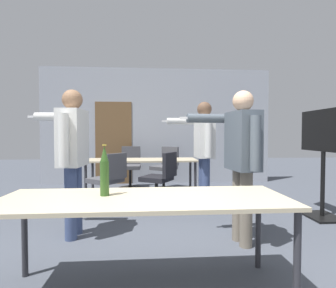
{
  "coord_description": "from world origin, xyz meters",
  "views": [
    {
      "loc": [
        -0.22,
        -1.5,
        1.22
      ],
      "look_at": [
        0.04,
        2.08,
        1.1
      ],
      "focal_mm": 28.0,
      "sensor_mm": 36.0,
      "label": 1
    }
  ],
  "objects_px": {
    "tv_screen": "(323,151)",
    "beer_bottle": "(105,172)",
    "person_near_casual": "(203,145)",
    "office_chair_mid_tucked": "(130,168)",
    "office_chair_near_pushed": "(108,182)",
    "person_center_tall": "(72,149)",
    "office_chair_far_right": "(166,169)",
    "person_right_polo": "(241,152)",
    "office_chair_far_left": "(160,181)"
  },
  "relations": [
    {
      "from": "beer_bottle",
      "to": "person_center_tall",
      "type": "bearing_deg",
      "value": 117.0
    },
    {
      "from": "tv_screen",
      "to": "office_chair_far_right",
      "type": "relative_size",
      "value": 1.69
    },
    {
      "from": "office_chair_near_pushed",
      "to": "tv_screen",
      "type": "bearing_deg",
      "value": -64.96
    },
    {
      "from": "person_center_tall",
      "to": "office_chair_near_pushed",
      "type": "bearing_deg",
      "value": -7.61
    },
    {
      "from": "office_chair_near_pushed",
      "to": "person_center_tall",
      "type": "bearing_deg",
      "value": -153.36
    },
    {
      "from": "person_right_polo",
      "to": "office_chair_mid_tucked",
      "type": "distance_m",
      "value": 3.56
    },
    {
      "from": "person_right_polo",
      "to": "person_near_casual",
      "type": "relative_size",
      "value": 0.97
    },
    {
      "from": "office_chair_far_right",
      "to": "beer_bottle",
      "type": "distance_m",
      "value": 3.9
    },
    {
      "from": "person_right_polo",
      "to": "person_near_casual",
      "type": "xyz_separation_m",
      "value": [
        -0.14,
        1.37,
        0.03
      ]
    },
    {
      "from": "office_chair_near_pushed",
      "to": "office_chair_far_left",
      "type": "distance_m",
      "value": 0.88
    },
    {
      "from": "office_chair_mid_tucked",
      "to": "office_chair_far_left",
      "type": "height_order",
      "value": "office_chair_mid_tucked"
    },
    {
      "from": "person_center_tall",
      "to": "beer_bottle",
      "type": "xyz_separation_m",
      "value": [
        0.57,
        -1.12,
        -0.12
      ]
    },
    {
      "from": "tv_screen",
      "to": "office_chair_far_left",
      "type": "xyz_separation_m",
      "value": [
        -2.37,
        0.83,
        -0.55
      ]
    },
    {
      "from": "office_chair_far_right",
      "to": "tv_screen",
      "type": "bearing_deg",
      "value": 172.69
    },
    {
      "from": "person_right_polo",
      "to": "tv_screen",
      "type": "bearing_deg",
      "value": -68.87
    },
    {
      "from": "person_right_polo",
      "to": "person_center_tall",
      "type": "distance_m",
      "value": 1.98
    },
    {
      "from": "tv_screen",
      "to": "person_center_tall",
      "type": "xyz_separation_m",
      "value": [
        -3.48,
        -0.47,
        0.07
      ]
    },
    {
      "from": "tv_screen",
      "to": "beer_bottle",
      "type": "height_order",
      "value": "tv_screen"
    },
    {
      "from": "person_near_casual",
      "to": "person_center_tall",
      "type": "bearing_deg",
      "value": 117.58
    },
    {
      "from": "person_right_polo",
      "to": "beer_bottle",
      "type": "height_order",
      "value": "person_right_polo"
    },
    {
      "from": "office_chair_far_left",
      "to": "office_chair_mid_tucked",
      "type": "bearing_deg",
      "value": 52.17
    },
    {
      "from": "office_chair_near_pushed",
      "to": "office_chair_mid_tucked",
      "type": "height_order",
      "value": "office_chair_mid_tucked"
    },
    {
      "from": "office_chair_near_pushed",
      "to": "office_chair_mid_tucked",
      "type": "distance_m",
      "value": 1.66
    },
    {
      "from": "office_chair_far_left",
      "to": "beer_bottle",
      "type": "bearing_deg",
      "value": -162.19
    },
    {
      "from": "office_chair_near_pushed",
      "to": "office_chair_far_left",
      "type": "height_order",
      "value": "office_chair_far_left"
    },
    {
      "from": "person_near_casual",
      "to": "office_chair_mid_tucked",
      "type": "bearing_deg",
      "value": 33.73
    },
    {
      "from": "tv_screen",
      "to": "office_chair_far_left",
      "type": "height_order",
      "value": "tv_screen"
    },
    {
      "from": "office_chair_far_right",
      "to": "office_chair_near_pushed",
      "type": "distance_m",
      "value": 1.8
    },
    {
      "from": "tv_screen",
      "to": "office_chair_far_left",
      "type": "relative_size",
      "value": 1.73
    },
    {
      "from": "tv_screen",
      "to": "office_chair_near_pushed",
      "type": "xyz_separation_m",
      "value": [
        -3.24,
        0.75,
        -0.56
      ]
    },
    {
      "from": "office_chair_far_right",
      "to": "beer_bottle",
      "type": "relative_size",
      "value": 2.37
    },
    {
      "from": "person_right_polo",
      "to": "person_center_tall",
      "type": "relative_size",
      "value": 0.97
    },
    {
      "from": "person_right_polo",
      "to": "office_chair_far_right",
      "type": "distance_m",
      "value": 3.15
    },
    {
      "from": "tv_screen",
      "to": "office_chair_far_right",
      "type": "bearing_deg",
      "value": -135.33
    },
    {
      "from": "office_chair_far_right",
      "to": "beer_bottle",
      "type": "height_order",
      "value": "beer_bottle"
    },
    {
      "from": "office_chair_near_pushed",
      "to": "office_chair_far_left",
      "type": "xyz_separation_m",
      "value": [
        0.87,
        0.08,
        0.0
      ]
    },
    {
      "from": "office_chair_far_right",
      "to": "person_right_polo",
      "type": "bearing_deg",
      "value": 140.25
    },
    {
      "from": "person_right_polo",
      "to": "office_chair_far_left",
      "type": "relative_size",
      "value": 1.85
    },
    {
      "from": "person_right_polo",
      "to": "office_chair_far_right",
      "type": "height_order",
      "value": "person_right_polo"
    },
    {
      "from": "office_chair_mid_tucked",
      "to": "office_chair_far_left",
      "type": "relative_size",
      "value": 1.03
    },
    {
      "from": "office_chair_far_right",
      "to": "office_chair_mid_tucked",
      "type": "distance_m",
      "value": 0.82
    },
    {
      "from": "person_center_tall",
      "to": "beer_bottle",
      "type": "relative_size",
      "value": 4.39
    },
    {
      "from": "person_right_polo",
      "to": "person_near_casual",
      "type": "distance_m",
      "value": 1.37
    },
    {
      "from": "office_chair_far_left",
      "to": "beer_bottle",
      "type": "distance_m",
      "value": 2.53
    },
    {
      "from": "person_right_polo",
      "to": "office_chair_far_left",
      "type": "height_order",
      "value": "person_right_polo"
    },
    {
      "from": "person_center_tall",
      "to": "office_chair_near_pushed",
      "type": "relative_size",
      "value": 1.91
    },
    {
      "from": "office_chair_far_left",
      "to": "person_center_tall",
      "type": "bearing_deg",
      "value": 169.74
    },
    {
      "from": "person_near_casual",
      "to": "office_chair_near_pushed",
      "type": "height_order",
      "value": "person_near_casual"
    },
    {
      "from": "tv_screen",
      "to": "office_chair_far_right",
      "type": "height_order",
      "value": "tv_screen"
    },
    {
      "from": "person_right_polo",
      "to": "office_chair_mid_tucked",
      "type": "bearing_deg",
      "value": 17.7
    }
  ]
}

